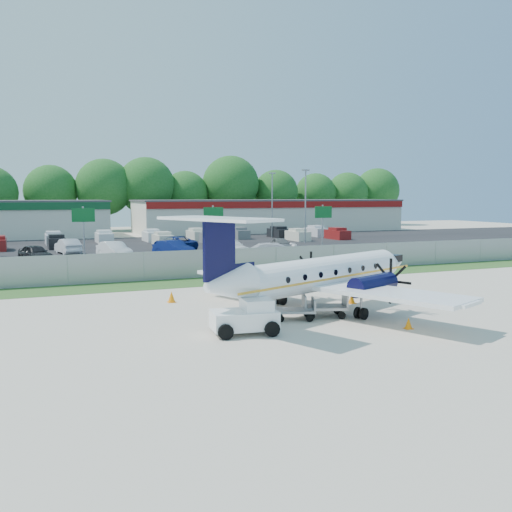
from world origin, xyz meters
name	(u,v)px	position (x,y,z in m)	size (l,w,h in m)	color
ground	(303,314)	(0.00, 0.00, 0.00)	(170.00, 170.00, 0.00)	beige
grass_verge	(222,281)	(0.00, 12.00, 0.01)	(170.00, 4.00, 0.02)	#2D561E
access_road	(194,269)	(0.00, 19.00, 0.01)	(170.00, 8.00, 0.02)	black
parking_lot	(141,247)	(0.00, 40.00, 0.01)	(170.00, 32.00, 0.02)	black
perimeter_fence	(213,263)	(0.00, 14.00, 1.00)	(120.00, 0.06, 1.99)	gray
building_east	(270,215)	(26.00, 61.98, 2.63)	(44.40, 12.40, 5.24)	silver
sign_left	(83,224)	(-8.00, 22.91, 3.61)	(1.80, 0.26, 5.00)	gray
sign_mid	(213,221)	(3.00, 22.91, 3.61)	(1.80, 0.26, 5.00)	gray
sign_right	(323,219)	(14.00, 22.91, 3.61)	(1.80, 0.26, 5.00)	gray
light_pole_ne	(305,201)	(20.00, 38.00, 5.23)	(0.90, 0.35, 9.09)	gray
light_pole_se	(272,200)	(20.00, 48.00, 5.23)	(0.90, 0.35, 9.09)	gray
tree_line	(101,231)	(0.00, 74.00, 0.00)	(112.00, 6.00, 14.00)	#195418
aircraft	(320,274)	(1.06, 0.21, 1.91)	(15.92, 15.46, 4.93)	white
pushback_tug	(247,317)	(-4.06, -2.71, 0.71)	(2.92, 2.27, 1.48)	white
baggage_cart_near	(294,310)	(-1.00, -1.06, 0.47)	(2.22, 1.78, 1.02)	gray
baggage_cart_far	(325,306)	(0.63, -1.07, 0.51)	(2.40, 1.90, 1.10)	gray
cone_nose	(352,298)	(3.74, 1.42, 0.27)	(0.40, 0.40, 0.57)	orange
cone_port_wing	(408,323)	(2.81, -4.68, 0.24)	(0.35, 0.35, 0.50)	orange
cone_starboard_wing	(172,297)	(-5.25, 5.49, 0.29)	(0.43, 0.43, 0.62)	orange
road_car_mid	(262,262)	(6.89, 21.07, 0.00)	(2.41, 5.92, 1.72)	silver
road_car_east	(462,257)	(26.05, 17.35, 0.00)	(1.97, 4.84, 1.41)	black
parked_car_a	(36,262)	(-11.54, 29.40, 0.00)	(1.77, 4.40, 1.50)	black
parked_car_b	(114,259)	(-4.72, 28.89, 0.00)	(1.70, 4.86, 1.60)	silver
parked_car_c	(174,257)	(0.88, 28.67, 0.00)	(1.66, 4.75, 1.56)	navy
parked_car_d	(231,255)	(6.62, 28.32, 0.00)	(2.15, 5.29, 1.54)	silver
parked_car_e	(280,252)	(12.46, 29.13, 0.00)	(1.77, 4.40, 1.50)	#595B5E
parked_car_f	(68,254)	(-8.31, 35.35, 0.00)	(1.63, 4.67, 1.54)	silver
parked_car_g	(175,250)	(2.59, 34.86, 0.00)	(2.56, 5.55, 1.54)	navy
far_parking_rows	(133,244)	(0.00, 45.00, 0.00)	(56.00, 10.00, 1.60)	gray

